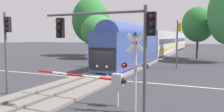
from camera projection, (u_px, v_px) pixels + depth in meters
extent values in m
plane|color=#333338|center=(97.00, 79.00, 20.48)|extent=(220.00, 220.00, 0.00)
cube|color=beige|center=(97.00, 79.00, 20.48)|extent=(44.00, 0.20, 0.01)
cube|color=slate|center=(97.00, 78.00, 20.47)|extent=(4.40, 80.00, 0.18)
cube|color=#56514C|center=(90.00, 75.00, 20.74)|extent=(0.10, 80.00, 0.14)
cube|color=#56514C|center=(104.00, 76.00, 20.17)|extent=(0.10, 80.00, 0.14)
cube|color=#384C93|center=(131.00, 49.00, 28.91)|extent=(3.00, 16.80, 3.90)
cube|color=black|center=(102.00, 59.00, 21.27)|extent=(2.76, 0.08, 2.15)
cylinder|color=#384C93|center=(131.00, 34.00, 28.75)|extent=(2.76, 15.12, 2.76)
sphere|color=#F4F2CC|center=(97.00, 66.00, 21.51)|extent=(0.24, 0.24, 0.24)
sphere|color=#F4F2CC|center=(107.00, 67.00, 21.12)|extent=(0.24, 0.24, 0.24)
cube|color=silver|center=(161.00, 42.00, 47.02)|extent=(3.00, 21.11, 4.60)
cube|color=black|center=(169.00, 41.00, 46.39)|extent=(0.04, 19.00, 0.90)
cube|color=gold|center=(169.00, 48.00, 46.51)|extent=(0.04, 19.42, 0.36)
cube|color=silver|center=(176.00, 41.00, 67.12)|extent=(3.00, 21.11, 4.60)
cube|color=black|center=(181.00, 40.00, 66.49)|extent=(0.04, 19.00, 0.90)
cube|color=gold|center=(181.00, 45.00, 66.61)|extent=(0.04, 19.42, 0.36)
cylinder|color=#B7B7BC|center=(117.00, 96.00, 12.34)|extent=(0.14, 0.14, 1.10)
cube|color=#B7B7BC|center=(117.00, 80.00, 12.26)|extent=(0.56, 0.40, 0.70)
sphere|color=black|center=(123.00, 81.00, 12.13)|extent=(0.36, 0.36, 0.36)
cylinder|color=red|center=(108.00, 79.00, 12.48)|extent=(1.09, 0.12, 0.16)
cylinder|color=white|center=(91.00, 77.00, 12.91)|extent=(1.09, 0.12, 0.16)
cylinder|color=red|center=(75.00, 75.00, 13.34)|extent=(1.09, 0.12, 0.16)
cylinder|color=white|center=(60.00, 73.00, 13.76)|extent=(1.09, 0.12, 0.16)
cylinder|color=red|center=(46.00, 72.00, 14.19)|extent=(1.09, 0.12, 0.16)
sphere|color=red|center=(39.00, 71.00, 14.41)|extent=(0.14, 0.14, 0.14)
cylinder|color=#B2B2B7|center=(135.00, 75.00, 11.17)|extent=(0.14, 0.14, 3.85)
cube|color=white|center=(135.00, 43.00, 11.02)|extent=(0.98, 0.05, 0.98)
cube|color=white|center=(135.00, 43.00, 11.02)|extent=(0.98, 0.05, 0.98)
cube|color=#B2B2B7|center=(135.00, 66.00, 11.13)|extent=(1.10, 0.08, 0.08)
cylinder|color=black|center=(124.00, 65.00, 11.26)|extent=(0.26, 0.18, 0.26)
cylinder|color=black|center=(146.00, 66.00, 10.82)|extent=(0.26, 0.18, 0.26)
sphere|color=red|center=(124.00, 66.00, 11.17)|extent=(0.20, 0.20, 0.20)
sphere|color=red|center=(145.00, 67.00, 10.73)|extent=(0.20, 0.20, 0.20)
cone|color=black|center=(136.00, 34.00, 11.00)|extent=(0.28, 0.28, 0.22)
cylinder|color=#B7B7BC|center=(88.00, 62.00, 28.52)|extent=(0.14, 0.14, 1.10)
cube|color=#B7B7BC|center=(88.00, 55.00, 28.44)|extent=(0.56, 0.40, 0.70)
sphere|color=black|center=(86.00, 55.00, 28.58)|extent=(0.36, 0.36, 0.36)
cylinder|color=red|center=(91.00, 55.00, 28.26)|extent=(0.94, 0.12, 0.18)
cylinder|color=white|center=(98.00, 55.00, 27.88)|extent=(0.94, 0.12, 0.18)
cylinder|color=red|center=(105.00, 55.00, 27.51)|extent=(0.94, 0.12, 0.18)
cylinder|color=white|center=(112.00, 54.00, 27.13)|extent=(0.94, 0.12, 0.18)
cylinder|color=red|center=(119.00, 54.00, 26.76)|extent=(0.94, 0.12, 0.18)
sphere|color=red|center=(123.00, 54.00, 26.57)|extent=(0.14, 0.14, 0.14)
cylinder|color=#4C4C51|center=(145.00, 66.00, 9.68)|extent=(0.16, 0.16, 5.15)
cube|color=black|center=(152.00, 24.00, 9.42)|extent=(0.34, 0.26, 1.00)
sphere|color=red|center=(151.00, 16.00, 9.26)|extent=(0.20, 0.20, 0.20)
cylinder|color=black|center=(151.00, 16.00, 9.23)|extent=(0.24, 0.10, 0.24)
sphere|color=#262626|center=(151.00, 24.00, 9.28)|extent=(0.20, 0.20, 0.20)
cylinder|color=black|center=(151.00, 24.00, 9.26)|extent=(0.24, 0.10, 0.24)
sphere|color=#262626|center=(151.00, 32.00, 9.31)|extent=(0.20, 0.20, 0.20)
cylinder|color=black|center=(151.00, 32.00, 9.28)|extent=(0.24, 0.10, 0.24)
cylinder|color=#4C4C51|center=(92.00, 13.00, 10.51)|extent=(5.15, 0.12, 0.12)
cube|color=black|center=(60.00, 28.00, 11.28)|extent=(0.34, 0.26, 1.00)
sphere|color=red|center=(58.00, 21.00, 11.12)|extent=(0.20, 0.20, 0.20)
cylinder|color=black|center=(58.00, 21.00, 11.09)|extent=(0.24, 0.10, 0.24)
sphere|color=#262626|center=(59.00, 28.00, 11.14)|extent=(0.20, 0.20, 0.20)
cylinder|color=black|center=(58.00, 28.00, 11.12)|extent=(0.24, 0.10, 0.24)
sphere|color=#262626|center=(59.00, 34.00, 11.17)|extent=(0.20, 0.20, 0.20)
cylinder|color=black|center=(58.00, 34.00, 11.14)|extent=(0.24, 0.10, 0.24)
cylinder|color=#4C4C51|center=(177.00, 45.00, 26.51)|extent=(0.16, 0.16, 5.73)
cube|color=gold|center=(180.00, 27.00, 26.22)|extent=(0.34, 0.26, 1.00)
sphere|color=red|center=(180.00, 24.00, 26.05)|extent=(0.20, 0.20, 0.20)
cylinder|color=gold|center=(180.00, 24.00, 26.03)|extent=(0.24, 0.10, 0.24)
sphere|color=#262626|center=(180.00, 27.00, 26.08)|extent=(0.20, 0.20, 0.20)
cylinder|color=gold|center=(180.00, 27.00, 26.05)|extent=(0.24, 0.10, 0.24)
sphere|color=#262626|center=(180.00, 30.00, 26.11)|extent=(0.20, 0.20, 0.20)
cylinder|color=gold|center=(180.00, 30.00, 26.08)|extent=(0.24, 0.10, 0.24)
cylinder|color=#4C4C51|center=(6.00, 54.00, 14.85)|extent=(0.16, 0.16, 5.40)
cube|color=black|center=(8.00, 25.00, 14.58)|extent=(0.34, 0.26, 1.00)
sphere|color=red|center=(6.00, 19.00, 14.41)|extent=(0.20, 0.20, 0.20)
cylinder|color=black|center=(5.00, 19.00, 14.39)|extent=(0.24, 0.10, 0.24)
sphere|color=#262626|center=(6.00, 24.00, 14.44)|extent=(0.20, 0.20, 0.20)
cylinder|color=black|center=(6.00, 24.00, 14.41)|extent=(0.24, 0.10, 0.24)
sphere|color=#262626|center=(6.00, 29.00, 14.47)|extent=(0.20, 0.20, 0.20)
cylinder|color=black|center=(6.00, 29.00, 14.44)|extent=(0.24, 0.10, 0.24)
cylinder|color=#4C3828|center=(98.00, 51.00, 38.94)|extent=(0.53, 0.53, 2.57)
ellipsoid|color=#38843D|center=(98.00, 31.00, 38.65)|extent=(5.91, 5.91, 5.71)
cylinder|color=#4C3828|center=(197.00, 48.00, 38.58)|extent=(0.37, 0.37, 3.65)
ellipsoid|color=#2D7533|center=(198.00, 24.00, 38.23)|extent=(5.35, 5.35, 6.00)
cylinder|color=brown|center=(91.00, 47.00, 44.94)|extent=(0.55, 0.55, 3.65)
ellipsoid|color=#2D7533|center=(91.00, 20.00, 44.50)|extent=(7.31, 7.31, 8.98)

